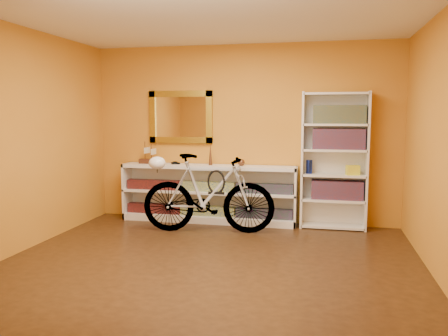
% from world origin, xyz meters
% --- Properties ---
extents(floor, '(4.50, 4.00, 0.01)m').
position_xyz_m(floor, '(0.00, 0.00, -0.01)').
color(floor, black).
rests_on(floor, ground).
extents(ceiling, '(4.50, 4.00, 0.01)m').
position_xyz_m(ceiling, '(0.00, 0.00, 2.60)').
color(ceiling, silver).
rests_on(ceiling, ground).
extents(back_wall, '(4.50, 0.01, 2.60)m').
position_xyz_m(back_wall, '(0.00, 2.00, 1.30)').
color(back_wall, '#BB731C').
rests_on(back_wall, ground).
extents(left_wall, '(0.01, 4.00, 2.60)m').
position_xyz_m(left_wall, '(-2.25, 0.00, 1.30)').
color(left_wall, '#BB731C').
rests_on(left_wall, ground).
extents(right_wall, '(0.01, 4.00, 2.60)m').
position_xyz_m(right_wall, '(2.25, 0.00, 1.30)').
color(right_wall, '#BB731C').
rests_on(right_wall, ground).
extents(gilt_mirror, '(0.98, 0.06, 0.78)m').
position_xyz_m(gilt_mirror, '(-0.95, 1.97, 1.55)').
color(gilt_mirror, olive).
rests_on(gilt_mirror, back_wall).
extents(wall_socket, '(0.09, 0.02, 0.09)m').
position_xyz_m(wall_socket, '(0.90, 1.99, 0.25)').
color(wall_socket, silver).
rests_on(wall_socket, back_wall).
extents(console_unit, '(2.60, 0.35, 0.85)m').
position_xyz_m(console_unit, '(-0.49, 1.81, 0.42)').
color(console_unit, silver).
rests_on(console_unit, floor).
extents(cd_row_lower, '(2.50, 0.13, 0.14)m').
position_xyz_m(cd_row_lower, '(-0.49, 1.79, 0.17)').
color(cd_row_lower, black).
rests_on(cd_row_lower, console_unit).
extents(cd_row_upper, '(2.50, 0.13, 0.14)m').
position_xyz_m(cd_row_upper, '(-0.49, 1.79, 0.54)').
color(cd_row_upper, navy).
rests_on(cd_row_upper, console_unit).
extents(model_ship, '(0.29, 0.12, 0.33)m').
position_xyz_m(model_ship, '(-1.42, 1.81, 1.02)').
color(model_ship, '#381B0F').
rests_on(model_ship, console_unit).
extents(toy_car, '(0.00, 0.01, 0.00)m').
position_xyz_m(toy_car, '(-0.99, 1.81, 0.85)').
color(toy_car, black).
rests_on(toy_car, console_unit).
extents(bronze_ornament, '(0.05, 0.05, 0.32)m').
position_xyz_m(bronze_ornament, '(-0.45, 1.81, 1.01)').
color(bronze_ornament, '#55311D').
rests_on(bronze_ornament, console_unit).
extents(decorative_orb, '(0.10, 0.10, 0.10)m').
position_xyz_m(decorative_orb, '(0.01, 1.81, 0.90)').
color(decorative_orb, '#55311D').
rests_on(decorative_orb, console_unit).
extents(bookcase, '(0.90, 0.30, 1.90)m').
position_xyz_m(bookcase, '(1.31, 1.84, 0.95)').
color(bookcase, silver).
rests_on(bookcase, floor).
extents(book_row_a, '(0.70, 0.22, 0.26)m').
position_xyz_m(book_row_a, '(1.36, 1.84, 0.55)').
color(book_row_a, maroon).
rests_on(book_row_a, bookcase).
extents(book_row_b, '(0.70, 0.22, 0.28)m').
position_xyz_m(book_row_b, '(1.36, 1.84, 1.25)').
color(book_row_b, maroon).
rests_on(book_row_b, bookcase).
extents(book_row_c, '(0.70, 0.22, 0.25)m').
position_xyz_m(book_row_c, '(1.36, 1.84, 1.59)').
color(book_row_c, '#174451').
rests_on(book_row_c, bookcase).
extents(travel_mug, '(0.09, 0.09, 0.19)m').
position_xyz_m(travel_mug, '(0.97, 1.82, 0.86)').
color(travel_mug, navy).
rests_on(travel_mug, bookcase).
extents(red_tin, '(0.17, 0.17, 0.18)m').
position_xyz_m(red_tin, '(1.11, 1.87, 1.55)').
color(red_tin, maroon).
rests_on(red_tin, bookcase).
extents(yellow_bag, '(0.19, 0.15, 0.13)m').
position_xyz_m(yellow_bag, '(1.56, 1.80, 0.83)').
color(yellow_bag, yellow).
rests_on(yellow_bag, bookcase).
extents(bicycle, '(0.68, 1.86, 1.07)m').
position_xyz_m(bicycle, '(-0.33, 1.23, 0.53)').
color(bicycle, silver).
rests_on(bicycle, floor).
extents(helmet, '(0.23, 0.22, 0.17)m').
position_xyz_m(helmet, '(-1.02, 1.15, 0.94)').
color(helmet, white).
rests_on(helmet, bicycle).
extents(u_lock, '(0.24, 0.03, 0.24)m').
position_xyz_m(u_lock, '(-0.23, 1.24, 0.69)').
color(u_lock, black).
rests_on(u_lock, bicycle).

